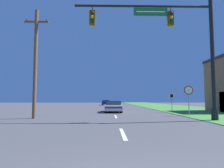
{
  "coord_description": "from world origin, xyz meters",
  "views": [
    {
      "loc": [
        -0.59,
        -2.2,
        1.4
      ],
      "look_at": [
        0.0,
        30.28,
        3.88
      ],
      "focal_mm": 32.0,
      "sensor_mm": 36.0,
      "label": 1
    }
  ],
  "objects_px": {
    "car_ahead": "(114,106)",
    "far_car": "(106,103)",
    "signal_mast": "(179,42)",
    "stop_sign": "(189,94)",
    "route_sign_post": "(172,98)",
    "utility_pole_near": "(35,61)"
  },
  "relations": [
    {
      "from": "stop_sign",
      "to": "route_sign_post",
      "type": "relative_size",
      "value": 1.23
    },
    {
      "from": "route_sign_post",
      "to": "far_car",
      "type": "bearing_deg",
      "value": 105.31
    },
    {
      "from": "utility_pole_near",
      "to": "route_sign_post",
      "type": "bearing_deg",
      "value": 28.11
    },
    {
      "from": "signal_mast",
      "to": "far_car",
      "type": "bearing_deg",
      "value": 98.73
    },
    {
      "from": "signal_mast",
      "to": "route_sign_post",
      "type": "bearing_deg",
      "value": 76.24
    },
    {
      "from": "far_car",
      "to": "route_sign_post",
      "type": "bearing_deg",
      "value": -74.69
    },
    {
      "from": "far_car",
      "to": "stop_sign",
      "type": "relative_size",
      "value": 1.83
    },
    {
      "from": "signal_mast",
      "to": "car_ahead",
      "type": "xyz_separation_m",
      "value": [
        -4.19,
        9.07,
        -4.64
      ]
    },
    {
      "from": "signal_mast",
      "to": "far_car",
      "type": "height_order",
      "value": "signal_mast"
    },
    {
      "from": "signal_mast",
      "to": "far_car",
      "type": "relative_size",
      "value": 2.07
    },
    {
      "from": "stop_sign",
      "to": "utility_pole_near",
      "type": "relative_size",
      "value": 0.31
    },
    {
      "from": "far_car",
      "to": "route_sign_post",
      "type": "distance_m",
      "value": 28.11
    },
    {
      "from": "car_ahead",
      "to": "far_car",
      "type": "relative_size",
      "value": 1.02
    },
    {
      "from": "stop_sign",
      "to": "signal_mast",
      "type": "bearing_deg",
      "value": -118.87
    },
    {
      "from": "far_car",
      "to": "route_sign_post",
      "type": "height_order",
      "value": "route_sign_post"
    },
    {
      "from": "stop_sign",
      "to": "route_sign_post",
      "type": "distance_m",
      "value": 4.63
    },
    {
      "from": "signal_mast",
      "to": "utility_pole_near",
      "type": "bearing_deg",
      "value": 170.75
    },
    {
      "from": "far_car",
      "to": "utility_pole_near",
      "type": "relative_size",
      "value": 0.57
    },
    {
      "from": "stop_sign",
      "to": "utility_pole_near",
      "type": "distance_m",
      "value": 12.53
    },
    {
      "from": "signal_mast",
      "to": "car_ahead",
      "type": "height_order",
      "value": "signal_mast"
    },
    {
      "from": "far_car",
      "to": "utility_pole_near",
      "type": "bearing_deg",
      "value": -98.1
    },
    {
      "from": "far_car",
      "to": "signal_mast",
      "type": "bearing_deg",
      "value": -81.27
    }
  ]
}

